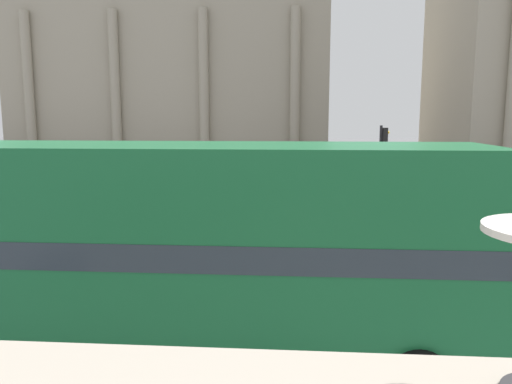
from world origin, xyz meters
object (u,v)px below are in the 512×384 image
object	(u,v)px
pedestrian_grey	(363,169)
traffic_light_mid	(382,159)
car_maroon	(349,218)
pedestrian_black	(309,178)
plaza_building_left	(176,77)
traffic_light_near	(290,191)
pedestrian_blue	(457,171)
double_decker_bus	(167,244)

from	to	relation	value
pedestrian_grey	traffic_light_mid	bearing A→B (deg)	-171.68
car_maroon	pedestrian_black	xyz separation A→B (m)	(-1.22, 9.85, 0.32)
traffic_light_mid	car_maroon	bearing A→B (deg)	-117.33
pedestrian_grey	plaza_building_left	bearing A→B (deg)	53.46
plaza_building_left	car_maroon	xyz separation A→B (m)	(14.58, -34.55, -7.90)
traffic_light_near	pedestrian_black	xyz separation A→B (m)	(0.99, 14.75, -1.44)
plaza_building_left	car_maroon	distance (m)	38.32
car_maroon	traffic_light_mid	bearing A→B (deg)	-41.46
car_maroon	pedestrian_black	bearing A→B (deg)	-7.09
traffic_light_near	pedestrian_blue	xyz separation A→B (m)	(10.54, 18.73, -1.41)
pedestrian_blue	traffic_light_mid	bearing A→B (deg)	21.28
pedestrian_grey	pedestrian_black	size ratio (longest dim) A/B	1.01
double_decker_bus	pedestrian_black	distance (m)	20.29
car_maroon	pedestrian_black	size ratio (longest dim) A/B	2.39
double_decker_bus	car_maroon	distance (m)	11.17
double_decker_bus	car_maroon	bearing A→B (deg)	69.98
traffic_light_mid	pedestrian_grey	bearing A→B (deg)	85.97
traffic_light_mid	pedestrian_black	xyz separation A→B (m)	(-2.96, 6.48, -1.67)
plaza_building_left	pedestrian_blue	world-z (taller)	plaza_building_left
double_decker_bus	pedestrian_blue	bearing A→B (deg)	65.39
car_maroon	pedestrian_black	distance (m)	9.93
car_maroon	pedestrian_blue	size ratio (longest dim) A/B	2.32
pedestrian_blue	pedestrian_black	bearing A→B (deg)	-13.85
plaza_building_left	traffic_light_near	size ratio (longest dim) A/B	8.51
double_decker_bus	pedestrian_grey	size ratio (longest dim) A/B	6.32
plaza_building_left	traffic_light_near	xyz separation A→B (m)	(12.38, -39.45, -6.14)
car_maroon	plaza_building_left	bearing A→B (deg)	8.75
traffic_light_near	pedestrian_blue	bearing A→B (deg)	60.63
double_decker_bus	pedestrian_grey	world-z (taller)	double_decker_bus
plaza_building_left	pedestrian_grey	world-z (taller)	plaza_building_left
traffic_light_mid	pedestrian_blue	bearing A→B (deg)	57.77
double_decker_bus	pedestrian_blue	world-z (taller)	double_decker_bus
car_maroon	pedestrian_grey	size ratio (longest dim) A/B	2.36
pedestrian_blue	pedestrian_black	xyz separation A→B (m)	(-9.56, -3.99, -0.04)
double_decker_bus	traffic_light_near	bearing A→B (deg)	70.80
pedestrian_grey	pedestrian_blue	bearing A→B (deg)	-88.18
traffic_light_mid	car_maroon	world-z (taller)	traffic_light_mid
car_maroon	pedestrian_blue	distance (m)	16.16
double_decker_bus	pedestrian_grey	distance (m)	26.04
double_decker_bus	pedestrian_black	world-z (taller)	double_decker_bus
traffic_light_near	pedestrian_blue	size ratio (longest dim) A/B	2.07
traffic_light_mid	car_maroon	xyz separation A→B (m)	(-1.74, -3.37, -1.99)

